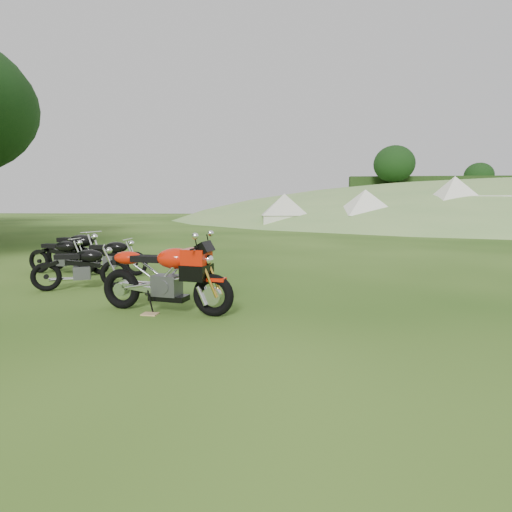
# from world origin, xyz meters

# --- Properties ---
(ground) EXTENTS (120.00, 120.00, 0.00)m
(ground) POSITION_xyz_m (0.00, 0.00, 0.00)
(ground) COLOR #1B3F0D
(ground) RESTS_ON ground
(sport_motorcycle) EXTENTS (2.02, 0.89, 1.18)m
(sport_motorcycle) POSITION_xyz_m (-1.33, 0.47, 0.59)
(sport_motorcycle) COLOR red
(sport_motorcycle) RESTS_ON ground
(plywood_board) EXTENTS (0.23, 0.19, 0.02)m
(plywood_board) POSITION_xyz_m (-1.52, 0.30, 0.01)
(plywood_board) COLOR tan
(plywood_board) RESTS_ON ground
(vintage_moto_a) EXTENTS (1.64, 0.96, 0.85)m
(vintage_moto_a) POSITION_xyz_m (-3.36, 1.92, 0.43)
(vintage_moto_a) COLOR black
(vintage_moto_a) RESTS_ON ground
(vintage_moto_b) EXTENTS (1.64, 0.42, 0.86)m
(vintage_moto_b) POSITION_xyz_m (-3.50, 3.46, 0.43)
(vintage_moto_b) COLOR black
(vintage_moto_b) RESTS_ON ground
(vintage_moto_c) EXTENTS (1.95, 1.12, 1.01)m
(vintage_moto_c) POSITION_xyz_m (-4.42, 3.78, 0.50)
(vintage_moto_c) COLOR black
(vintage_moto_c) RESTS_ON ground
(vintage_moto_d) EXTENTS (1.69, 0.67, 0.87)m
(vintage_moto_d) POSITION_xyz_m (-4.63, 3.50, 0.43)
(vintage_moto_d) COLOR black
(vintage_moto_d) RESTS_ON ground
(tent_left) EXTENTS (2.95, 2.95, 2.34)m
(tent_left) POSITION_xyz_m (-0.23, 22.13, 1.17)
(tent_left) COLOR silver
(tent_left) RESTS_ON ground
(tent_mid) EXTENTS (3.43, 3.43, 2.48)m
(tent_mid) POSITION_xyz_m (4.64, 20.91, 1.24)
(tent_mid) COLOR white
(tent_mid) RESTS_ON ground
(tent_right) EXTENTS (3.80, 3.80, 2.94)m
(tent_right) POSITION_xyz_m (9.89, 21.27, 1.47)
(tent_right) COLOR white
(tent_right) RESTS_ON ground
(caravan) EXTENTS (4.81, 3.57, 2.06)m
(caravan) POSITION_xyz_m (12.24, 20.58, 1.03)
(caravan) COLOR silver
(caravan) RESTS_ON ground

